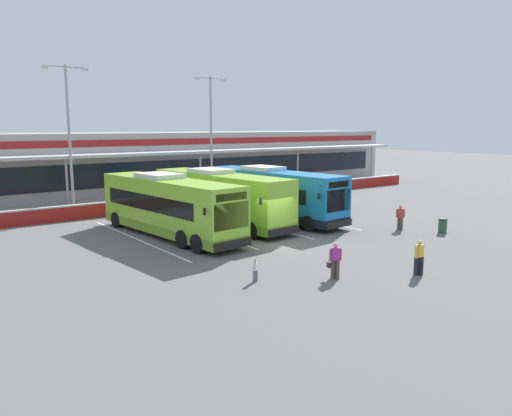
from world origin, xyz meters
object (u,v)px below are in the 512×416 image
at_px(litter_bin, 443,226).
at_px(pedestrian_in_dark_coat, 400,217).
at_px(lamp_post_west, 69,131).
at_px(coach_bus_leftmost, 169,207).
at_px(coach_bus_left_centre, 220,199).
at_px(coach_bus_centre, 272,195).
at_px(pedestrian_near_bin, 419,256).
at_px(pedestrian_child, 255,269).
at_px(pedestrian_with_handbag, 335,260).
at_px(lamp_post_centre, 211,130).

bearing_deg(litter_bin, pedestrian_in_dark_coat, 120.43).
bearing_deg(litter_bin, lamp_post_west, 128.82).
height_order(pedestrian_in_dark_coat, lamp_post_west, lamp_post_west).
bearing_deg(coach_bus_leftmost, pedestrian_in_dark_coat, -30.43).
relative_size(coach_bus_left_centre, lamp_post_west, 1.12).
bearing_deg(litter_bin, coach_bus_left_centre, 132.35).
xyz_separation_m(coach_bus_centre, pedestrian_in_dark_coat, (4.26, -7.91, -0.91)).
relative_size(coach_bus_leftmost, pedestrian_near_bin, 7.60).
bearing_deg(coach_bus_leftmost, pedestrian_child, -97.33).
xyz_separation_m(coach_bus_leftmost, lamp_post_west, (-2.40, 10.70, 4.50)).
xyz_separation_m(coach_bus_left_centre, pedestrian_near_bin, (0.78, -15.06, -0.91)).
relative_size(lamp_post_west, litter_bin, 11.83).
bearing_deg(pedestrian_in_dark_coat, lamp_post_west, 129.74).
bearing_deg(pedestrian_with_handbag, coach_bus_leftmost, 97.92).
bearing_deg(lamp_post_centre, lamp_post_west, -176.21).
distance_m(pedestrian_with_handbag, pedestrian_child, 3.54).
relative_size(pedestrian_with_handbag, lamp_post_centre, 0.15).
height_order(lamp_post_west, litter_bin, lamp_post_west).
bearing_deg(pedestrian_with_handbag, lamp_post_centre, 69.86).
distance_m(pedestrian_child, pedestrian_near_bin, 7.43).
distance_m(coach_bus_centre, pedestrian_with_handbag, 14.37).
relative_size(pedestrian_in_dark_coat, pedestrian_near_bin, 1.00).
bearing_deg(coach_bus_left_centre, lamp_post_west, 124.54).
xyz_separation_m(pedestrian_with_handbag, lamp_post_west, (-4.09, 22.89, 5.43)).
bearing_deg(pedestrian_near_bin, pedestrian_in_dark_coat, 41.19).
bearing_deg(lamp_post_west, lamp_post_centre, 3.79).
bearing_deg(coach_bus_centre, pedestrian_near_bin, -102.96).
bearing_deg(lamp_post_centre, coach_bus_leftmost, -132.02).
distance_m(coach_bus_leftmost, coach_bus_centre, 8.46).
distance_m(coach_bus_left_centre, coach_bus_centre, 4.16).
height_order(pedestrian_near_bin, litter_bin, pedestrian_near_bin).
xyz_separation_m(coach_bus_left_centre, pedestrian_in_dark_coat, (8.38, -8.41, -0.91)).
xyz_separation_m(pedestrian_child, lamp_post_west, (-1.06, 21.11, 5.75)).
height_order(pedestrian_in_dark_coat, pedestrian_near_bin, same).
height_order(coach_bus_leftmost, lamp_post_centre, lamp_post_centre).
distance_m(pedestrian_in_dark_coat, pedestrian_child, 14.35).
xyz_separation_m(lamp_post_west, litter_bin, (16.40, -20.39, -5.82)).
bearing_deg(coach_bus_leftmost, coach_bus_left_centre, 12.37).
bearing_deg(lamp_post_west, coach_bus_left_centre, -55.46).
bearing_deg(pedestrian_near_bin, coach_bus_leftmost, 109.83).
relative_size(coach_bus_leftmost, coach_bus_centre, 1.00).
bearing_deg(pedestrian_with_handbag, litter_bin, 11.51).
relative_size(coach_bus_leftmost, litter_bin, 13.24).
xyz_separation_m(pedestrian_with_handbag, pedestrian_near_bin, (3.40, -1.92, 0.02)).
bearing_deg(coach_bus_left_centre, coach_bus_centre, -6.80).
height_order(coach_bus_centre, pedestrian_in_dark_coat, coach_bus_centre).
xyz_separation_m(pedestrian_with_handbag, pedestrian_child, (-3.04, 1.79, -0.32)).
xyz_separation_m(coach_bus_leftmost, pedestrian_child, (-1.34, -10.41, -1.24)).
distance_m(coach_bus_leftmost, pedestrian_child, 10.57).
bearing_deg(pedestrian_child, pedestrian_with_handbag, -30.49).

